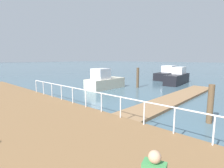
# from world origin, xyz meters

# --- Properties ---
(ground_plane) EXTENTS (300.00, 300.00, 0.00)m
(ground_plane) POSITION_xyz_m (0.00, 20.00, 0.00)
(ground_plane) COLOR #476675
(floating_dock) EXTENTS (15.29, 2.00, 0.18)m
(floating_dock) POSITION_xyz_m (4.14, 10.35, 0.09)
(floating_dock) COLOR #93704C
(floating_dock) RESTS_ON ground_plane
(boardwalk_railing) EXTENTS (0.06, 24.76, 1.08)m
(boardwalk_railing) POSITION_xyz_m (-3.15, 7.36, 1.22)
(boardwalk_railing) COLOR white
(boardwalk_railing) RESTS_ON boardwalk
(dock_piling_2) EXTENTS (0.30, 0.30, 2.29)m
(dock_piling_2) POSITION_xyz_m (6.97, 16.01, 1.15)
(dock_piling_2) COLOR brown
(dock_piling_2) RESTS_ON ground_plane
(dock_piling_5) EXTENTS (0.30, 0.30, 2.03)m
(dock_piling_5) POSITION_xyz_m (0.22, 6.90, 1.02)
(dock_piling_5) COLOR brown
(dock_piling_5) RESTS_ON ground_plane
(moored_boat_1) EXTENTS (6.07, 2.18, 2.21)m
(moored_boat_1) POSITION_xyz_m (13.08, 13.85, 0.83)
(moored_boat_1) COLOR black
(moored_boat_1) RESTS_ON ground_plane
(moored_boat_2) EXTENTS (4.63, 1.99, 2.26)m
(moored_boat_2) POSITION_xyz_m (3.83, 18.32, 0.81)
(moored_boat_2) COLOR beige
(moored_boat_2) RESTS_ON ground_plane
(moored_boat_4) EXTENTS (6.53, 2.48, 2.20)m
(moored_boat_4) POSITION_xyz_m (17.00, 16.91, 0.81)
(moored_boat_4) COLOR black
(moored_boat_4) RESTS_ON ground_plane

